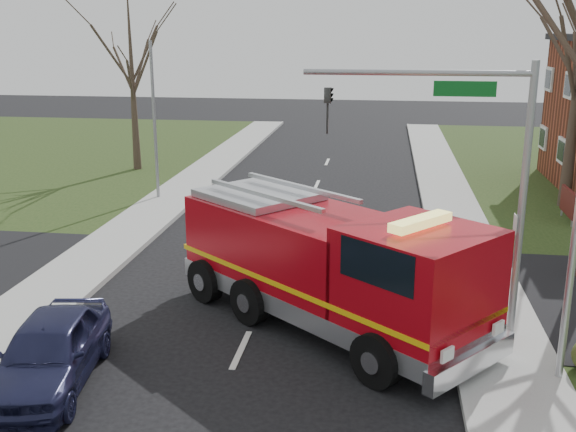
# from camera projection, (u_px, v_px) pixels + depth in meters

# --- Properties ---
(ground) EXTENTS (120.00, 120.00, 0.00)m
(ground) POSITION_uv_depth(u_px,v_px,m) (241.00, 350.00, 16.22)
(ground) COLOR black
(ground) RESTS_ON ground
(sidewalk_right) EXTENTS (2.40, 80.00, 0.15)m
(sidewalk_right) POSITION_uv_depth(u_px,v_px,m) (507.00, 365.00, 15.35)
(sidewalk_right) COLOR #979792
(sidewalk_right) RESTS_ON ground
(sidewalk_left) EXTENTS (2.40, 80.00, 0.15)m
(sidewalk_left) POSITION_uv_depth(u_px,v_px,m) (1.00, 331.00, 17.05)
(sidewalk_left) COLOR #979792
(sidewalk_left) RESTS_ON ground
(health_center_sign) EXTENTS (0.12, 2.00, 1.40)m
(health_center_sign) POSITION_uv_depth(u_px,v_px,m) (568.00, 203.00, 26.46)
(health_center_sign) COLOR #531613
(health_center_sign) RESTS_ON ground
(bare_tree_left) EXTENTS (4.50, 4.50, 9.00)m
(bare_tree_left) POSITION_uv_depth(u_px,v_px,m) (132.00, 67.00, 35.17)
(bare_tree_left) COLOR #352A1F
(bare_tree_left) RESTS_ON ground
(traffic_signal_mast) EXTENTS (5.29, 0.18, 6.80)m
(traffic_signal_mast) POSITION_uv_depth(u_px,v_px,m) (470.00, 152.00, 15.67)
(traffic_signal_mast) COLOR gray
(traffic_signal_mast) RESTS_ON ground
(utility_pole_far) EXTENTS (0.14, 0.14, 7.00)m
(utility_pole_far) POSITION_uv_depth(u_px,v_px,m) (154.00, 123.00, 29.56)
(utility_pole_far) COLOR gray
(utility_pole_far) RESTS_ON ground
(fire_engine) EXTENTS (8.54, 7.83, 3.50)m
(fire_engine) POSITION_uv_depth(u_px,v_px,m) (330.00, 268.00, 17.14)
(fire_engine) COLOR #9E0710
(fire_engine) RESTS_ON ground
(parked_car_maroon) EXTENTS (2.46, 4.75, 1.54)m
(parked_car_maroon) POSITION_uv_depth(u_px,v_px,m) (50.00, 352.00, 14.47)
(parked_car_maroon) COLOR #1D1F40
(parked_car_maroon) RESTS_ON ground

